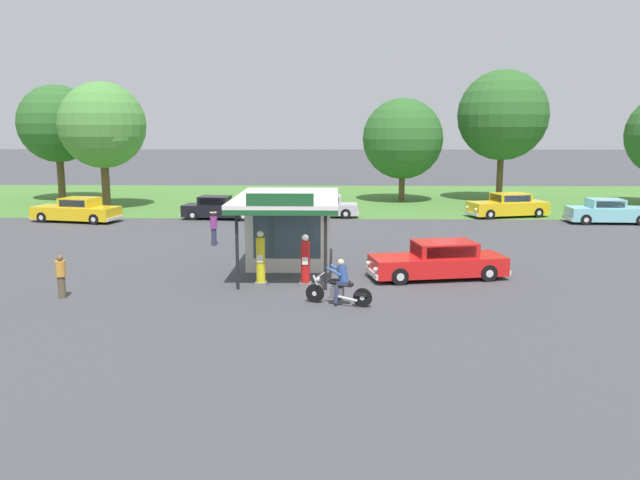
# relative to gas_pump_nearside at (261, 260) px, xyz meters

# --- Properties ---
(ground_plane) EXTENTS (300.00, 300.00, 0.00)m
(ground_plane) POSITION_rel_gas_pump_nearside_xyz_m (2.46, -0.33, -0.96)
(ground_plane) COLOR #424247
(grass_verge_strip) EXTENTS (120.00, 24.00, 0.01)m
(grass_verge_strip) POSITION_rel_gas_pump_nearside_xyz_m (2.46, 29.67, -0.96)
(grass_verge_strip) COLOR #477A33
(grass_verge_strip) RESTS_ON ground
(service_station_kiosk) EXTENTS (4.13, 6.91, 3.59)m
(service_station_kiosk) POSITION_rel_gas_pump_nearside_xyz_m (0.84, 3.46, 0.85)
(service_station_kiosk) COLOR silver
(service_station_kiosk) RESTS_ON ground
(gas_pump_nearside) EXTENTS (0.44, 0.44, 2.09)m
(gas_pump_nearside) POSITION_rel_gas_pump_nearside_xyz_m (0.00, 0.00, 0.00)
(gas_pump_nearside) COLOR slate
(gas_pump_nearside) RESTS_ON ground
(gas_pump_offside) EXTENTS (0.44, 0.44, 1.95)m
(gas_pump_offside) POSITION_rel_gas_pump_nearside_xyz_m (1.69, -0.00, -0.07)
(gas_pump_offside) COLOR slate
(gas_pump_offside) RESTS_ON ground
(motorcycle_with_rider) EXTENTS (2.24, 0.94, 1.58)m
(motorcycle_with_rider) POSITION_rel_gas_pump_nearside_xyz_m (2.96, -2.70, -0.31)
(motorcycle_with_rider) COLOR black
(motorcycle_with_rider) RESTS_ON ground
(featured_classic_sedan) EXTENTS (5.65, 2.78, 1.47)m
(featured_classic_sedan) POSITION_rel_gas_pump_nearside_xyz_m (6.90, 1.27, -0.28)
(featured_classic_sedan) COLOR red
(featured_classic_sedan) RESTS_ON ground
(parked_car_back_row_far_left) EXTENTS (5.24, 2.24, 1.48)m
(parked_car_back_row_far_left) POSITION_rel_gas_pump_nearside_xyz_m (-4.69, 17.55, -0.29)
(parked_car_back_row_far_left) COLOR black
(parked_car_back_row_far_left) RESTS_ON ground
(parked_car_back_row_centre_right) EXTENTS (5.08, 1.96, 1.47)m
(parked_car_back_row_centre_right) POSITION_rel_gas_pump_nearside_xyz_m (1.89, 18.57, -0.30)
(parked_car_back_row_centre_right) COLOR #B7B7BC
(parked_car_back_row_centre_right) RESTS_ON ground
(parked_car_back_row_left) EXTENTS (5.11, 2.06, 1.52)m
(parked_car_back_row_left) POSITION_rel_gas_pump_nearside_xyz_m (19.74, 16.25, -0.26)
(parked_car_back_row_left) COLOR #7AC6D1
(parked_car_back_row_left) RESTS_ON ground
(parked_car_back_row_right) EXTENTS (5.83, 2.99, 1.53)m
(parked_car_back_row_right) POSITION_rel_gas_pump_nearside_xyz_m (-13.53, 16.09, -0.27)
(parked_car_back_row_right) COLOR gold
(parked_car_back_row_right) RESTS_ON ground
(parked_car_second_row_spare) EXTENTS (5.63, 3.19, 1.57)m
(parked_car_second_row_spare) POSITION_rel_gas_pump_nearside_xyz_m (14.31, 19.03, -0.24)
(parked_car_second_row_spare) COLOR gold
(parked_car_second_row_spare) RESTS_ON ground
(bystander_strolling_foreground) EXTENTS (0.34, 0.34, 1.53)m
(bystander_strolling_foreground) POSITION_rel_gas_pump_nearside_xyz_m (-6.74, -2.06, -0.16)
(bystander_strolling_foreground) COLOR brown
(bystander_strolling_foreground) RESTS_ON ground
(bystander_chatting_near_pumps) EXTENTS (0.38, 0.38, 1.72)m
(bystander_chatting_near_pumps) POSITION_rel_gas_pump_nearside_xyz_m (-3.32, 8.12, -0.04)
(bystander_chatting_near_pumps) COLOR #2D3351
(bystander_chatting_near_pumps) RESTS_ON ground
(tree_oak_left) EXTENTS (6.38, 6.38, 8.18)m
(tree_oak_left) POSITION_rel_gas_pump_nearside_xyz_m (8.17, 28.14, 3.88)
(tree_oak_left) COLOR brown
(tree_oak_left) RESTS_ON ground
(tree_oak_far_right) EXTENTS (6.22, 6.22, 9.16)m
(tree_oak_far_right) POSITION_rel_gas_pump_nearside_xyz_m (-14.00, 22.95, 4.96)
(tree_oak_far_right) COLOR brown
(tree_oak_far_right) RESTS_ON ground
(tree_oak_centre) EXTENTS (7.14, 7.14, 10.41)m
(tree_oak_centre) POSITION_rel_gas_pump_nearside_xyz_m (16.09, 28.55, 5.86)
(tree_oak_centre) COLOR brown
(tree_oak_centre) RESTS_ON ground
(tree_oak_distant_spare) EXTENTS (6.19, 6.19, 9.27)m
(tree_oak_distant_spare) POSITION_rel_gas_pump_nearside_xyz_m (-19.64, 28.28, 5.02)
(tree_oak_distant_spare) COLOR brown
(tree_oak_distant_spare) RESTS_ON ground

